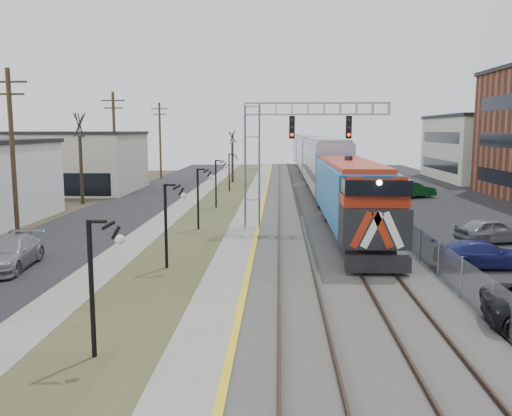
{
  "coord_description": "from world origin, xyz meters",
  "views": [
    {
      "loc": [
        1.2,
        -6.4,
        6.43
      ],
      "look_at": [
        0.08,
        20.14,
        2.6
      ],
      "focal_mm": 38.0,
      "sensor_mm": 36.0,
      "label": 1
    }
  ],
  "objects": [
    {
      "name": "street_west",
      "position": [
        -11.5,
        35.0,
        0.02
      ],
      "size": [
        7.0,
        120.0,
        0.04
      ],
      "primitive_type": "cube",
      "color": "black",
      "rests_on": "ground"
    },
    {
      "name": "sidewalk",
      "position": [
        -7.0,
        35.0,
        0.04
      ],
      "size": [
        2.0,
        120.0,
        0.08
      ],
      "primitive_type": "cube",
      "color": "gray",
      "rests_on": "ground"
    },
    {
      "name": "grass_median",
      "position": [
        -4.0,
        35.0,
        0.03
      ],
      "size": [
        4.0,
        120.0,
        0.06
      ],
      "primitive_type": "cube",
      "color": "#3E4725",
      "rests_on": "ground"
    },
    {
      "name": "platform",
      "position": [
        -1.0,
        35.0,
        0.12
      ],
      "size": [
        2.0,
        120.0,
        0.24
      ],
      "primitive_type": "cube",
      "color": "gray",
      "rests_on": "ground"
    },
    {
      "name": "ballast_bed",
      "position": [
        4.0,
        35.0,
        0.1
      ],
      "size": [
        8.0,
        120.0,
        0.2
      ],
      "primitive_type": "cube",
      "color": "#595651",
      "rests_on": "ground"
    },
    {
      "name": "parking_lot",
      "position": [
        16.0,
        35.0,
        0.02
      ],
      "size": [
        16.0,
        120.0,
        0.04
      ],
      "primitive_type": "cube",
      "color": "black",
      "rests_on": "ground"
    },
    {
      "name": "platform_edge",
      "position": [
        -0.12,
        35.0,
        0.24
      ],
      "size": [
        0.24,
        120.0,
        0.01
      ],
      "primitive_type": "cube",
      "color": "gold",
      "rests_on": "platform"
    },
    {
      "name": "track_near",
      "position": [
        2.0,
        35.0,
        0.28
      ],
      "size": [
        1.58,
        120.0,
        0.15
      ],
      "color": "#2D2119",
      "rests_on": "ballast_bed"
    },
    {
      "name": "track_far",
      "position": [
        5.5,
        35.0,
        0.28
      ],
      "size": [
        1.58,
        120.0,
        0.15
      ],
      "color": "#2D2119",
      "rests_on": "ballast_bed"
    },
    {
      "name": "train",
      "position": [
        5.5,
        61.01,
        2.92
      ],
      "size": [
        3.0,
        85.85,
        5.33
      ],
      "color": "#1566B1",
      "rests_on": "ground"
    },
    {
      "name": "signal_gantry",
      "position": [
        1.22,
        27.99,
        5.59
      ],
      "size": [
        9.0,
        1.07,
        8.15
      ],
      "color": "gray",
      "rests_on": "ground"
    },
    {
      "name": "lampposts",
      "position": [
        -4.0,
        18.29,
        2.0
      ],
      "size": [
        0.14,
        62.14,
        4.0
      ],
      "color": "black",
      "rests_on": "ground"
    },
    {
      "name": "utility_poles",
      "position": [
        -14.5,
        25.0,
        5.0
      ],
      "size": [
        0.28,
        80.28,
        10.0
      ],
      "color": "#4C3823",
      "rests_on": "ground"
    },
    {
      "name": "fence",
      "position": [
        8.2,
        35.0,
        0.8
      ],
      "size": [
        0.04,
        120.0,
        1.6
      ],
      "primitive_type": "cube",
      "color": "gray",
      "rests_on": "ground"
    },
    {
      "name": "bare_trees",
      "position": [
        -12.66,
        38.91,
        2.7
      ],
      "size": [
        12.3,
        42.3,
        5.95
      ],
      "color": "#382D23",
      "rests_on": "ground"
    },
    {
      "name": "car_lot_d",
      "position": [
        10.75,
        18.73,
        0.64
      ],
      "size": [
        4.53,
        2.08,
        1.28
      ],
      "primitive_type": "imported",
      "rotation": [
        0.0,
        0.0,
        1.63
      ],
      "color": "navy",
      "rests_on": "ground"
    },
    {
      "name": "car_lot_e",
      "position": [
        13.4,
        24.52,
        0.71
      ],
      "size": [
        4.48,
        2.67,
        1.43
      ],
      "primitive_type": "imported",
      "rotation": [
        0.0,
        0.0,
        1.82
      ],
      "color": "gray",
      "rests_on": "ground"
    },
    {
      "name": "car_lot_f",
      "position": [
        13.84,
        45.51,
        0.77
      ],
      "size": [
        4.94,
        3.14,
        1.54
      ],
      "primitive_type": "imported",
      "rotation": [
        0.0,
        0.0,
        1.92
      ],
      "color": "#0E491D",
      "rests_on": "ground"
    },
    {
      "name": "car_street_b",
      "position": [
        -11.31,
        17.69,
        0.72
      ],
      "size": [
        2.5,
        5.16,
        1.45
      ],
      "primitive_type": "imported",
      "rotation": [
        0.0,
        0.0,
        0.1
      ],
      "color": "gray",
      "rests_on": "ground"
    }
  ]
}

